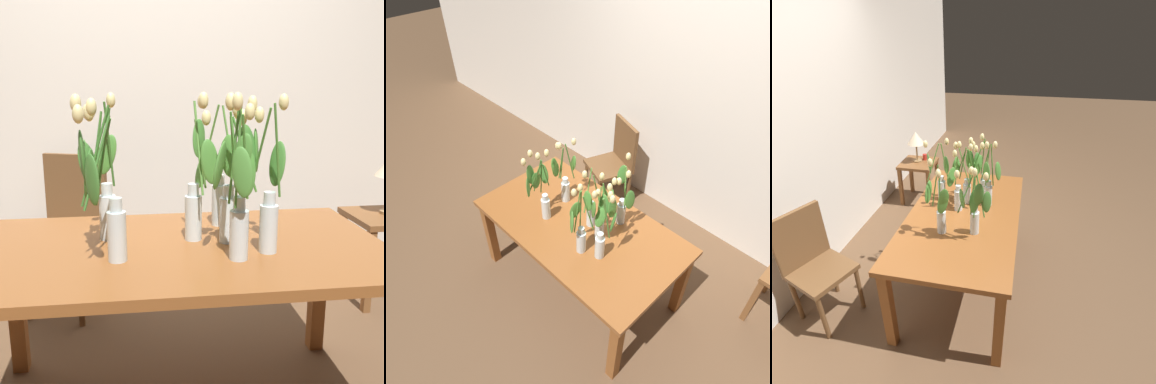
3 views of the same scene
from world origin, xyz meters
The scene contains 11 objects.
ground_plane centered at (0.00, 0.00, 0.00)m, with size 18.00×18.00×0.00m, color brown.
room_wall_rear centered at (0.00, 1.42, 1.35)m, with size 9.00×0.10×2.70m, color silver.
dining_table centered at (0.00, 0.00, 0.65)m, with size 1.60×0.90×0.74m.
tulip_vase_0 centered at (0.18, -0.17, 0.96)m, with size 0.19×0.24×0.59m.
tulip_vase_1 centered at (0.31, -0.09, 0.93)m, with size 0.20×0.17×0.58m.
tulip_vase_2 centered at (-0.30, 0.12, 0.95)m, with size 0.15×0.21×0.58m.
tulip_vase_3 centered at (0.21, 0.03, 0.97)m, with size 0.16×0.25×0.54m.
tulip_vase_4 centered at (-0.29, -0.14, 0.98)m, with size 0.18×0.26×0.58m.
tulip_vase_5 centered at (0.19, 0.25, 0.93)m, with size 0.23×0.18×0.56m.
tulip_vase_6 centered at (0.07, 0.06, 0.92)m, with size 0.13×0.23×0.59m.
dining_chair centered at (-0.56, 1.07, 0.52)m, with size 0.51×0.51×0.93m.
Camera 2 is at (1.38, -1.36, 2.78)m, focal length 34.12 mm.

